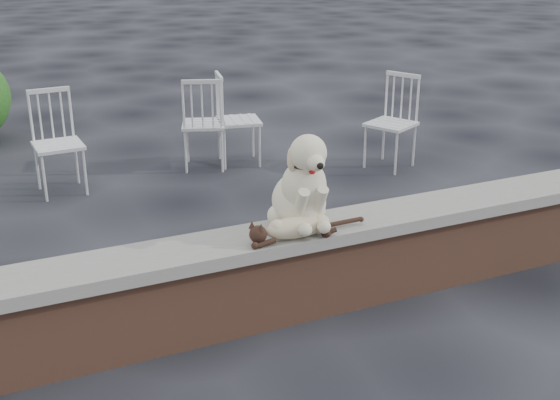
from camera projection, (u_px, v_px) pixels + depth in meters
name	position (u px, v px, depth m)	size (l,w,h in m)	color
ground	(227.00, 327.00, 4.34)	(60.00, 60.00, 0.00)	black
brick_wall	(226.00, 291.00, 4.25)	(6.00, 0.30, 0.50)	brown
capstone	(225.00, 248.00, 4.15)	(6.20, 0.40, 0.08)	slate
dog	(299.00, 178.00, 4.24)	(0.41, 0.54, 0.63)	beige
cat	(297.00, 225.00, 4.17)	(0.91, 0.22, 0.15)	#C2AF8B
chair_c	(203.00, 122.00, 7.08)	(0.56, 0.56, 0.94)	silver
chair_e	(239.00, 119.00, 7.20)	(0.56, 0.56, 0.94)	silver
chair_d	(391.00, 122.00, 7.08)	(0.56, 0.56, 0.94)	silver
chair_b	(58.00, 143.00, 6.39)	(0.56, 0.56, 0.94)	silver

